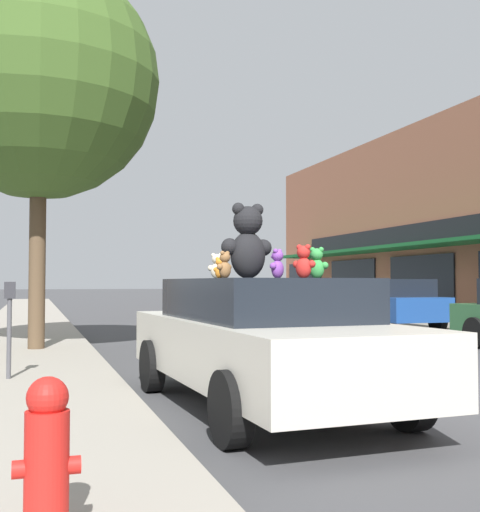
% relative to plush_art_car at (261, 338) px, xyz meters
% --- Properties ---
extents(sidewalk_near, '(2.57, 90.00, 0.13)m').
position_rel_plush_art_car_xyz_m(sidewalk_near, '(-2.58, -0.19, -0.71)').
color(sidewalk_near, gray).
rests_on(sidewalk_near, ground_plane).
extents(plush_art_car, '(2.16, 4.88, 1.44)m').
position_rel_plush_art_car_xyz_m(plush_art_car, '(0.00, 0.00, 0.00)').
color(plush_art_car, beige).
rests_on(plush_art_car, ground_plane).
extents(teddy_bear_giant, '(0.65, 0.42, 0.86)m').
position_rel_plush_art_car_xyz_m(teddy_bear_giant, '(-0.10, 0.17, 1.08)').
color(teddy_bear_giant, black).
rests_on(teddy_bear_giant, plush_art_car).
extents(teddy_bear_orange, '(0.16, 0.17, 0.24)m').
position_rel_plush_art_car_xyz_m(teddy_bear_orange, '(-0.47, 0.01, 0.78)').
color(teddy_bear_orange, orange).
rests_on(teddy_bear_orange, plush_art_car).
extents(teddy_bear_red, '(0.24, 0.26, 0.36)m').
position_rel_plush_art_car_xyz_m(teddy_bear_red, '(0.32, -0.44, 0.84)').
color(teddy_bear_red, red).
rests_on(teddy_bear_red, plush_art_car).
extents(teddy_bear_brown, '(0.21, 0.18, 0.29)m').
position_rel_plush_art_car_xyz_m(teddy_bear_brown, '(-0.51, -0.28, 0.80)').
color(teddy_bear_brown, olive).
rests_on(teddy_bear_brown, plush_art_car).
extents(teddy_bear_cream, '(0.24, 0.18, 0.32)m').
position_rel_plush_art_car_xyz_m(teddy_bear_cream, '(-0.28, 0.83, 0.82)').
color(teddy_bear_cream, beige).
rests_on(teddy_bear_cream, plush_art_car).
extents(teddy_bear_green, '(0.25, 0.23, 0.35)m').
position_rel_plush_art_car_xyz_m(teddy_bear_green, '(0.59, -0.19, 0.83)').
color(teddy_bear_green, green).
rests_on(teddy_bear_green, plush_art_car).
extents(teddy_bear_purple, '(0.23, 0.22, 0.33)m').
position_rel_plush_art_car_xyz_m(teddy_bear_purple, '(0.16, -0.08, 0.82)').
color(teddy_bear_purple, purple).
rests_on(teddy_bear_purple, plush_art_car).
extents(parked_car_far_right, '(1.96, 4.01, 1.49)m').
position_rel_plush_art_car_xyz_m(parked_car_far_right, '(7.43, 9.84, 0.04)').
color(parked_car_far_right, '#1E4793').
rests_on(parked_car_far_right, ground_plane).
extents(street_tree, '(4.63, 4.63, 7.50)m').
position_rel_plush_art_car_xyz_m(street_tree, '(-2.36, 6.14, 4.53)').
color(street_tree, brown).
rests_on(street_tree, sidewalk_near).
extents(fire_hydrant, '(0.33, 0.22, 0.79)m').
position_rel_plush_art_car_xyz_m(fire_hydrant, '(-2.35, -3.37, -0.25)').
color(fire_hydrant, red).
rests_on(fire_hydrant, sidewalk_near).
extents(parking_meter, '(0.14, 0.10, 1.27)m').
position_rel_plush_art_car_xyz_m(parking_meter, '(-2.72, 2.24, 0.17)').
color(parking_meter, '#4C4C51').
rests_on(parking_meter, sidewalk_near).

